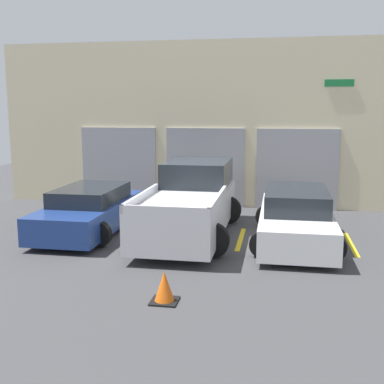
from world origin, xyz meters
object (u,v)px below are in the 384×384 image
(sedan_side, at_px, (90,211))
(sedan_white, at_px, (296,217))
(traffic_cone, at_px, (164,288))
(pickup_truck, at_px, (191,202))

(sedan_side, bearing_deg, sedan_white, 0.07)
(sedan_side, xyz_separation_m, traffic_cone, (3.10, -4.34, -0.34))
(pickup_truck, xyz_separation_m, sedan_white, (2.71, -0.28, -0.24))
(traffic_cone, bearing_deg, pickup_truck, 94.73)
(pickup_truck, relative_size, traffic_cone, 9.78)
(pickup_truck, distance_m, sedan_white, 2.74)
(sedan_white, relative_size, sedan_side, 1.09)
(sedan_white, distance_m, traffic_cone, 4.95)
(sedan_side, height_order, traffic_cone, sedan_side)
(sedan_white, relative_size, traffic_cone, 8.55)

